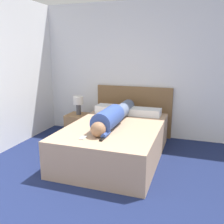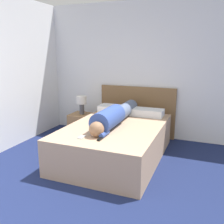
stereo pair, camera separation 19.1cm
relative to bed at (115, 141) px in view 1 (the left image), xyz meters
The scene contains 10 objects.
wall_back 1.63m from the bed, 87.01° to the left, with size 5.08×0.06×2.60m.
bed is the anchor object (origin of this frame).
headboard 1.21m from the bed, 90.00° to the left, with size 1.53×0.04×1.00m.
nightstand 1.21m from the bed, 144.42° to the left, with size 0.45×0.42×0.46m.
table_lamp 1.29m from the bed, 144.42° to the left, with size 0.20×0.20×0.36m.
person_lying 0.41m from the bed, 128.45° to the left, with size 0.31×1.68×0.31m.
pillow_near_headboard 0.88m from the bed, 111.06° to the left, with size 0.62×0.30×0.14m.
pillow_second 0.89m from the bed, 68.14° to the left, with size 0.59×0.30×0.13m.
tv_remote 0.74m from the bed, 85.87° to the right, with size 0.04×0.15×0.02m.
cell_phone 0.79m from the bed, 107.21° to the right, with size 0.06×0.13×0.01m.
Camera 1 is at (1.10, -1.24, 1.67)m, focal length 40.00 mm.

